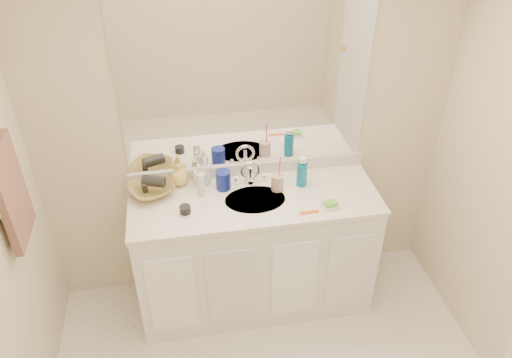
% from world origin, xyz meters
% --- Properties ---
extents(wall_back, '(2.60, 0.02, 2.40)m').
position_xyz_m(wall_back, '(0.00, 1.30, 1.20)').
color(wall_back, beige).
rests_on(wall_back, floor).
extents(vanity_cabinet, '(1.50, 0.55, 0.85)m').
position_xyz_m(vanity_cabinet, '(0.00, 1.02, 0.42)').
color(vanity_cabinet, white).
rests_on(vanity_cabinet, floor).
extents(countertop, '(1.52, 0.57, 0.03)m').
position_xyz_m(countertop, '(0.00, 1.02, 0.86)').
color(countertop, white).
rests_on(countertop, vanity_cabinet).
extents(backsplash, '(1.52, 0.03, 0.08)m').
position_xyz_m(backsplash, '(0.00, 1.29, 0.92)').
color(backsplash, beige).
rests_on(backsplash, countertop).
extents(sink_basin, '(0.37, 0.37, 0.02)m').
position_xyz_m(sink_basin, '(0.00, 1.00, 0.87)').
color(sink_basin, beige).
rests_on(sink_basin, countertop).
extents(faucet, '(0.02, 0.02, 0.11)m').
position_xyz_m(faucet, '(0.00, 1.18, 0.94)').
color(faucet, silver).
rests_on(faucet, countertop).
extents(mirror, '(1.48, 0.01, 1.20)m').
position_xyz_m(mirror, '(0.00, 1.29, 1.56)').
color(mirror, white).
rests_on(mirror, wall_back).
extents(blue_mug, '(0.11, 0.11, 0.12)m').
position_xyz_m(blue_mug, '(-0.17, 1.15, 0.94)').
color(blue_mug, navy).
rests_on(blue_mug, countertop).
extents(tan_cup, '(0.08, 0.08, 0.10)m').
position_xyz_m(tan_cup, '(0.15, 1.08, 0.93)').
color(tan_cup, '#C7A58C').
rests_on(tan_cup, countertop).
extents(toothbrush, '(0.02, 0.04, 0.18)m').
position_xyz_m(toothbrush, '(0.16, 1.08, 1.03)').
color(toothbrush, '#DE3AA3').
rests_on(toothbrush, tan_cup).
extents(mouthwash_bottle, '(0.09, 0.09, 0.16)m').
position_xyz_m(mouthwash_bottle, '(0.31, 1.11, 0.96)').
color(mouthwash_bottle, '#0B668F').
rests_on(mouthwash_bottle, countertop).
extents(soap_dish, '(0.11, 0.09, 0.01)m').
position_xyz_m(soap_dish, '(0.43, 0.86, 0.89)').
color(soap_dish, silver).
rests_on(soap_dish, countertop).
extents(green_soap, '(0.07, 0.06, 0.02)m').
position_xyz_m(green_soap, '(0.43, 0.86, 0.90)').
color(green_soap, '#71C931').
rests_on(green_soap, soap_dish).
extents(orange_comb, '(0.12, 0.03, 0.00)m').
position_xyz_m(orange_comb, '(0.29, 0.82, 0.88)').
color(orange_comb, '#F9561A').
rests_on(orange_comb, countertop).
extents(dark_jar, '(0.08, 0.08, 0.05)m').
position_xyz_m(dark_jar, '(-0.42, 0.95, 0.90)').
color(dark_jar, black).
rests_on(dark_jar, countertop).
extents(extra_white_bottle, '(0.05, 0.05, 0.15)m').
position_xyz_m(extra_white_bottle, '(-0.31, 1.11, 0.95)').
color(extra_white_bottle, silver).
rests_on(extra_white_bottle, countertop).
extents(soap_bottle_white, '(0.08, 0.08, 0.18)m').
position_xyz_m(soap_bottle_white, '(-0.28, 1.23, 0.97)').
color(soap_bottle_white, silver).
rests_on(soap_bottle_white, countertop).
extents(soap_bottle_cream, '(0.08, 0.08, 0.15)m').
position_xyz_m(soap_bottle_cream, '(-0.32, 1.22, 0.96)').
color(soap_bottle_cream, '#F8E4CA').
rests_on(soap_bottle_cream, countertop).
extents(soap_bottle_yellow, '(0.15, 0.15, 0.15)m').
position_xyz_m(soap_bottle_yellow, '(-0.44, 1.24, 0.95)').
color(soap_bottle_yellow, '#D6B753').
rests_on(soap_bottle_yellow, countertop).
extents(wicker_basket, '(0.35, 0.35, 0.07)m').
position_xyz_m(wicker_basket, '(-0.61, 1.17, 0.91)').
color(wicker_basket, olive).
rests_on(wicker_basket, countertop).
extents(hair_dryer, '(0.15, 0.11, 0.07)m').
position_xyz_m(hair_dryer, '(-0.59, 1.17, 0.97)').
color(hair_dryer, black).
rests_on(hair_dryer, wicker_basket).
extents(hand_towel, '(0.04, 0.32, 0.55)m').
position_xyz_m(hand_towel, '(-1.25, 0.77, 1.25)').
color(hand_towel, brown).
rests_on(hand_towel, towel_ring).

